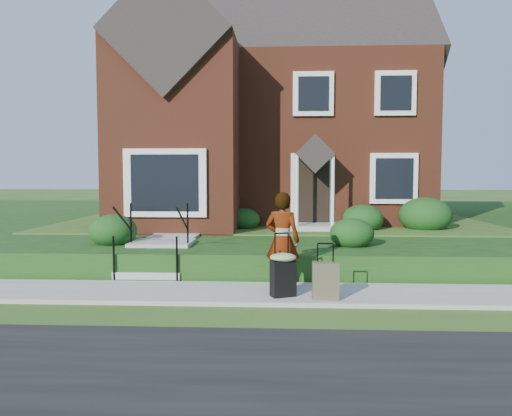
# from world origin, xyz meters

# --- Properties ---
(ground) EXTENTS (120.00, 120.00, 0.00)m
(ground) POSITION_xyz_m (0.00, 0.00, 0.00)
(ground) COLOR #2D5119
(ground) RESTS_ON ground
(sidewalk) EXTENTS (60.00, 1.60, 0.08)m
(sidewalk) POSITION_xyz_m (0.00, 0.00, 0.04)
(sidewalk) COLOR #9E9B93
(sidewalk) RESTS_ON ground
(terrace) EXTENTS (44.00, 20.00, 0.60)m
(terrace) POSITION_xyz_m (4.00, 10.90, 0.30)
(terrace) COLOR #163D10
(terrace) RESTS_ON ground
(walkway) EXTENTS (1.20, 6.00, 0.06)m
(walkway) POSITION_xyz_m (-2.50, 5.00, 0.63)
(walkway) COLOR #9E9B93
(walkway) RESTS_ON terrace
(main_house) EXTENTS (10.40, 10.20, 9.40)m
(main_house) POSITION_xyz_m (-0.21, 9.61, 5.26)
(main_house) COLOR brown
(main_house) RESTS_ON terrace
(front_steps) EXTENTS (1.40, 2.02, 1.50)m
(front_steps) POSITION_xyz_m (-2.50, 1.84, 0.47)
(front_steps) COLOR #9E9B93
(front_steps) RESTS_ON ground
(foundation_shrubs) EXTENTS (9.94, 4.66, 1.09)m
(foundation_shrubs) POSITION_xyz_m (0.13, 4.81, 1.08)
(foundation_shrubs) COLOR #103711
(foundation_shrubs) RESTS_ON terrace
(woman) EXTENTS (0.76, 0.60, 1.83)m
(woman) POSITION_xyz_m (0.28, 0.29, 0.99)
(woman) COLOR #999999
(woman) RESTS_ON sidewalk
(suitcase_black) EXTENTS (0.58, 0.54, 1.13)m
(suitcase_black) POSITION_xyz_m (0.29, -0.35, 0.52)
(suitcase_black) COLOR black
(suitcase_black) RESTS_ON sidewalk
(suitcase_olive) EXTENTS (0.45, 0.25, 0.98)m
(suitcase_olive) POSITION_xyz_m (1.02, -0.52, 0.41)
(suitcase_olive) COLOR brown
(suitcase_olive) RESTS_ON sidewalk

